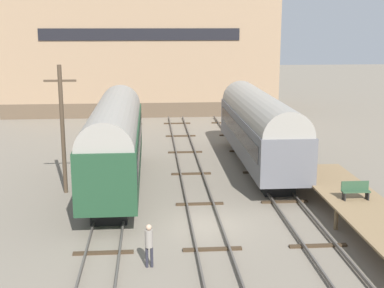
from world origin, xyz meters
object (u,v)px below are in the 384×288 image
(train_car_green, at_px, (115,138))
(person_worker, at_px, (149,241))
(bench, at_px, (355,190))
(utility_pole, at_px, (62,127))
(train_car_grey, at_px, (260,126))

(train_car_green, bearing_deg, person_worker, -79.61)
(bench, relative_size, utility_pole, 0.19)
(train_car_grey, bearing_deg, person_worker, -116.89)
(train_car_grey, xyz_separation_m, person_worker, (-7.48, -14.74, -1.78))
(train_car_green, height_order, bench, train_car_green)
(utility_pole, bearing_deg, train_car_green, 11.19)
(bench, distance_m, utility_pole, 16.34)
(bench, bearing_deg, utility_pole, 158.98)
(train_car_green, bearing_deg, utility_pole, -168.81)
(train_car_grey, height_order, bench, train_car_grey)
(train_car_green, height_order, utility_pole, utility_pole)
(person_worker, relative_size, utility_pole, 0.25)
(person_worker, bearing_deg, bench, 23.40)
(train_car_green, distance_m, bench, 13.85)
(train_car_grey, bearing_deg, bench, -75.05)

